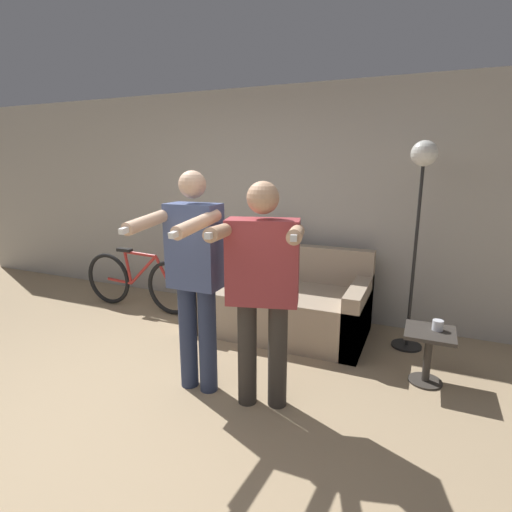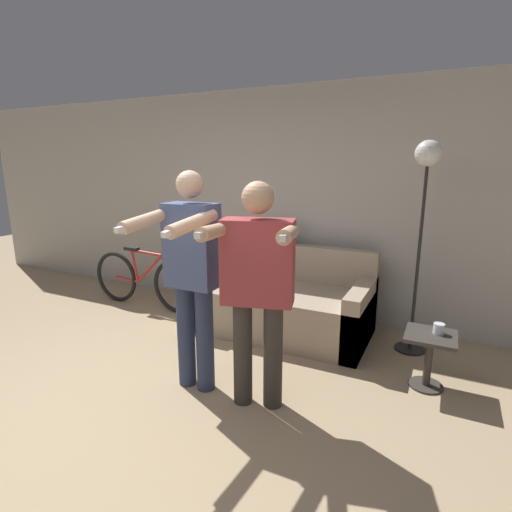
{
  "view_description": "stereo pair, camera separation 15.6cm",
  "coord_description": "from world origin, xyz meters",
  "px_view_note": "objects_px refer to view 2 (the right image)",
  "views": [
    {
      "loc": [
        1.77,
        -1.8,
        1.77
      ],
      "look_at": [
        0.41,
        1.33,
        0.97
      ],
      "focal_mm": 28.0,
      "sensor_mm": 36.0,
      "label": 1
    },
    {
      "loc": [
        1.91,
        -1.73,
        1.77
      ],
      "look_at": [
        0.41,
        1.33,
        0.97
      ],
      "focal_mm": 28.0,
      "sensor_mm": 36.0,
      "label": 2
    }
  ],
  "objects_px": {
    "person_right": "(257,280)",
    "cup": "(439,329)",
    "couch": "(284,304)",
    "person_left": "(191,270)",
    "cat": "(282,237)",
    "side_table": "(429,350)",
    "floor_lamp": "(425,189)",
    "bicycle": "(145,280)"
  },
  "relations": [
    {
      "from": "cup",
      "to": "bicycle",
      "type": "distance_m",
      "value": 3.36
    },
    {
      "from": "cat",
      "to": "side_table",
      "type": "relative_size",
      "value": 1.05
    },
    {
      "from": "cat",
      "to": "bicycle",
      "type": "distance_m",
      "value": 1.8
    },
    {
      "from": "floor_lamp",
      "to": "side_table",
      "type": "relative_size",
      "value": 4.33
    },
    {
      "from": "cat",
      "to": "side_table",
      "type": "distance_m",
      "value": 1.98
    },
    {
      "from": "person_left",
      "to": "cat",
      "type": "xyz_separation_m",
      "value": [
        0.02,
        1.72,
        -0.03
      ]
    },
    {
      "from": "couch",
      "to": "side_table",
      "type": "xyz_separation_m",
      "value": [
        1.46,
        -0.53,
        0.03
      ]
    },
    {
      "from": "person_left",
      "to": "person_right",
      "type": "distance_m",
      "value": 0.55
    },
    {
      "from": "cat",
      "to": "person_right",
      "type": "bearing_deg",
      "value": -72.83
    },
    {
      "from": "cat",
      "to": "cup",
      "type": "relative_size",
      "value": 5.58
    },
    {
      "from": "side_table",
      "to": "person_right",
      "type": "bearing_deg",
      "value": -143.5
    },
    {
      "from": "cat",
      "to": "floor_lamp",
      "type": "bearing_deg",
      "value": -9.86
    },
    {
      "from": "cat",
      "to": "bicycle",
      "type": "height_order",
      "value": "cat"
    },
    {
      "from": "person_right",
      "to": "cup",
      "type": "relative_size",
      "value": 19.43
    },
    {
      "from": "side_table",
      "to": "floor_lamp",
      "type": "bearing_deg",
      "value": 106.11
    },
    {
      "from": "person_right",
      "to": "bicycle",
      "type": "relative_size",
      "value": 1.02
    },
    {
      "from": "side_table",
      "to": "bicycle",
      "type": "bearing_deg",
      "value": 172.48
    },
    {
      "from": "floor_lamp",
      "to": "bicycle",
      "type": "xyz_separation_m",
      "value": [
        -3.1,
        -0.2,
        -1.2
      ]
    },
    {
      "from": "bicycle",
      "to": "person_right",
      "type": "bearing_deg",
      "value": -30.17
    },
    {
      "from": "cup",
      "to": "floor_lamp",
      "type": "bearing_deg",
      "value": 111.51
    },
    {
      "from": "couch",
      "to": "cup",
      "type": "height_order",
      "value": "couch"
    },
    {
      "from": "person_left",
      "to": "floor_lamp",
      "type": "xyz_separation_m",
      "value": [
        1.49,
        1.46,
        0.56
      ]
    },
    {
      "from": "bicycle",
      "to": "side_table",
      "type": "bearing_deg",
      "value": -7.52
    },
    {
      "from": "couch",
      "to": "floor_lamp",
      "type": "height_order",
      "value": "floor_lamp"
    },
    {
      "from": "cup",
      "to": "person_left",
      "type": "bearing_deg",
      "value": -153.18
    },
    {
      "from": "person_right",
      "to": "cup",
      "type": "distance_m",
      "value": 1.53
    },
    {
      "from": "bicycle",
      "to": "cat",
      "type": "bearing_deg",
      "value": 15.5
    },
    {
      "from": "cat",
      "to": "bicycle",
      "type": "relative_size",
      "value": 0.29
    },
    {
      "from": "person_left",
      "to": "cup",
      "type": "relative_size",
      "value": 20.19
    },
    {
      "from": "bicycle",
      "to": "floor_lamp",
      "type": "bearing_deg",
      "value": 3.69
    },
    {
      "from": "person_left",
      "to": "side_table",
      "type": "xyz_separation_m",
      "value": [
        1.67,
        0.83,
        -0.66
      ]
    },
    {
      "from": "person_left",
      "to": "floor_lamp",
      "type": "relative_size",
      "value": 0.87
    },
    {
      "from": "cat",
      "to": "floor_lamp",
      "type": "xyz_separation_m",
      "value": [
        1.47,
        -0.25,
        0.6
      ]
    },
    {
      "from": "couch",
      "to": "cat",
      "type": "relative_size",
      "value": 3.78
    },
    {
      "from": "cup",
      "to": "bicycle",
      "type": "bearing_deg",
      "value": 173.29
    },
    {
      "from": "person_right",
      "to": "cup",
      "type": "xyz_separation_m",
      "value": [
        1.17,
        0.87,
        -0.47
      ]
    },
    {
      "from": "couch",
      "to": "bicycle",
      "type": "height_order",
      "value": "couch"
    },
    {
      "from": "person_right",
      "to": "bicycle",
      "type": "distance_m",
      "value": 2.59
    },
    {
      "from": "side_table",
      "to": "cat",
      "type": "bearing_deg",
      "value": 151.67
    },
    {
      "from": "person_left",
      "to": "side_table",
      "type": "bearing_deg",
      "value": 26.03
    },
    {
      "from": "couch",
      "to": "cup",
      "type": "bearing_deg",
      "value": -17.76
    },
    {
      "from": "couch",
      "to": "person_left",
      "type": "height_order",
      "value": "person_left"
    }
  ]
}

